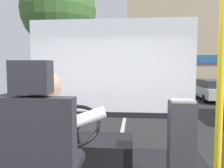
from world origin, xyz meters
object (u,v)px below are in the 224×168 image
object	(u,v)px
handrail_pole	(220,98)
parked_car_silver	(214,89)
fare_box	(181,149)
bus_driver	(48,147)
steering_console	(85,154)

from	to	relation	value
handrail_pole	parked_car_silver	world-z (taller)	handrail_pole
handrail_pole	fare_box	distance (m)	0.89
bus_driver	steering_console	world-z (taller)	bus_driver
bus_driver	handrail_pole	world-z (taller)	handrail_pole
bus_driver	handrail_pole	xyz separation A→B (m)	(1.09, 0.05, 0.33)
fare_box	steering_console	bearing A→B (deg)	158.28
bus_driver	steering_console	size ratio (longest dim) A/B	0.74
parked_car_silver	steering_console	bearing A→B (deg)	-115.13
handrail_pole	fare_box	size ratio (longest dim) A/B	2.24
bus_driver	fare_box	bearing A→B (deg)	35.62
steering_console	fare_box	world-z (taller)	fare_box
fare_box	parked_car_silver	size ratio (longest dim) A/B	0.22
bus_driver	steering_console	distance (m)	1.23
handrail_pole	steering_console	bearing A→B (deg)	135.66
steering_console	handrail_pole	bearing A→B (deg)	-44.34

